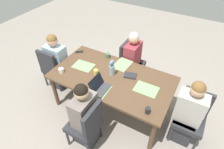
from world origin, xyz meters
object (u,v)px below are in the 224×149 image
Objects in this scene: person_near_left_near at (85,118)px; chair_near_left_near at (87,124)px; coffee_mug_near_right at (96,72)px; phone_black at (79,52)px; laptop_near_left_near at (99,87)px; coffee_mug_near_left at (148,110)px; person_head_left_right_near at (58,65)px; flower_vase at (112,68)px; chair_head_right_left_mid at (192,114)px; chair_head_left_right_near at (53,67)px; person_head_right_left_mid at (187,115)px; chair_far_left_far at (130,60)px; dining_table at (112,80)px; coffee_mug_centre_left at (61,70)px; coffee_mug_centre_right at (108,55)px; person_far_left_far at (132,62)px; book_red_cover at (130,76)px.

chair_near_left_near is at bearing -38.76° from person_near_left_near.
coffee_mug_near_right is 0.67× the size of phone_black.
laptop_near_left_near is 3.36× the size of coffee_mug_near_left.
flower_vase is (1.22, 0.04, 0.36)m from person_head_left_right_near.
chair_head_right_left_mid is 1.00× the size of chair_head_left_right_near.
person_head_right_left_mid is 1.60m from chair_far_left_far.
laptop_near_left_near is (-0.00, -0.40, -0.10)m from flower_vase.
person_head_left_right_near is (-1.23, 0.79, 0.00)m from person_near_left_near.
person_near_left_near is at bearing 141.24° from chair_near_left_near.
chair_near_left_near is 0.75× the size of person_near_left_near.
dining_table is at bearing 17.35° from coffee_mug_near_right.
dining_table is 1.70× the size of person_head_left_right_near.
coffee_mug_centre_left reaches higher than dining_table.
coffee_mug_centre_left is (-0.81, -0.32, 0.11)m from dining_table.
coffee_mug_near_left is at bearing -37.30° from coffee_mug_centre_right.
coffee_mug_near_right is at bearing 112.62° from chair_near_left_near.
chair_near_left_near is 6.00× the size of phone_black.
person_near_left_near is 3.93× the size of flower_vase.
person_near_left_near is 1.46m from person_head_left_right_near.
coffee_mug_centre_right is (-0.27, -0.43, 0.30)m from chair_far_left_far.
flower_vase reaches higher than coffee_mug_near_left.
coffee_mug_near_right is at bearing -106.74° from person_far_left_far.
chair_head_left_right_near is 0.10m from person_head_left_right_near.
dining_table is at bearing -179.40° from person_head_right_left_mid.
person_far_left_far is at bearing 151.48° from chair_head_right_left_mid.
phone_black is (-2.27, 0.24, 0.26)m from chair_head_right_left_mid.
chair_far_left_far is 0.75× the size of person_head_left_right_near.
flower_vase is at bearing 178.39° from person_head_right_left_mid.
chair_near_left_near is 1.00× the size of chair_far_left_far.
chair_head_right_left_mid is 4.50× the size of book_red_cover.
chair_far_left_far is 1.02m from coffee_mug_near_right.
person_head_left_right_near is 1.03m from coffee_mug_near_right.
phone_black is at bearing 129.89° from chair_near_left_near.
person_near_left_near is 0.95m from coffee_mug_centre_left.
coffee_mug_near_left is (0.85, -1.29, 0.30)m from chair_far_left_far.
person_head_right_left_mid is 11.83× the size of coffee_mug_near_right.
chair_far_left_far is 10.37× the size of coffee_mug_centre_left.
chair_near_left_near is at bearing -84.70° from flower_vase.
coffee_mug_near_right is at bearing -162.65° from dining_table.
coffee_mug_centre_right is at bearing 111.24° from laptop_near_left_near.
person_head_right_left_mid is at bearing 40.19° from coffee_mug_near_left.
person_head_right_left_mid is 0.71m from coffee_mug_near_left.
laptop_near_left_near is at bearing -49.29° from coffee_mug_near_right.
coffee_mug_centre_left is at bearing 149.26° from chair_near_left_near.
person_head_right_left_mid is 1.33× the size of chair_far_left_far.
chair_near_left_near and chair_far_left_far have the same top height.
chair_far_left_far is at bearing 58.08° from coffee_mug_centre_left.
laptop_near_left_near is (1.28, -0.29, 0.30)m from chair_head_left_right_near.
coffee_mug_centre_left is (-2.16, -0.41, 0.29)m from chair_head_right_left_mid.
coffee_mug_centre_right is at bearing 98.52° from coffee_mug_near_right.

